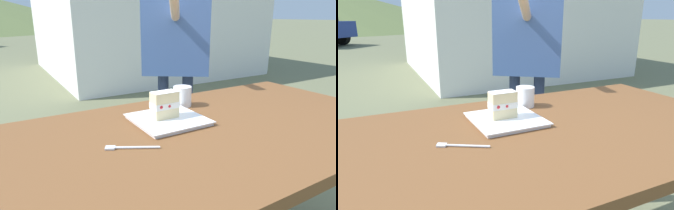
# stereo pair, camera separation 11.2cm
# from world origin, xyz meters

# --- Properties ---
(patio_table) EXTENTS (1.57, 0.87, 0.77)m
(patio_table) POSITION_xyz_m (0.00, 0.00, 0.67)
(patio_table) COLOR brown
(patio_table) RESTS_ON ground
(dessert_plate) EXTENTS (0.26, 0.26, 0.02)m
(dessert_plate) POSITION_xyz_m (0.12, -0.13, 0.78)
(dessert_plate) COLOR white
(dessert_plate) RESTS_ON patio_table
(cake_slice) EXTENTS (0.10, 0.07, 0.10)m
(cake_slice) POSITION_xyz_m (0.13, -0.14, 0.84)
(cake_slice) COLOR beige
(cake_slice) RESTS_ON dessert_plate
(dessert_fork) EXTENTS (0.16, 0.10, 0.01)m
(dessert_fork) POSITION_xyz_m (0.35, 0.02, 0.78)
(dessert_fork) COLOR silver
(dessert_fork) RESTS_ON patio_table
(coffee_cup) EXTENTS (0.08, 0.08, 0.09)m
(coffee_cup) POSITION_xyz_m (-0.04, -0.28, 0.82)
(coffee_cup) COLOR white
(coffee_cup) RESTS_ON patio_table
(diner_person) EXTENTS (0.51, 0.59, 1.57)m
(diner_person) POSITION_xyz_m (-0.36, -0.84, 1.05)
(diner_person) COLOR navy
(diner_person) RESTS_ON ground
(patio_building) EXTENTS (3.90, 3.82, 2.46)m
(patio_building) POSITION_xyz_m (-2.25, -5.22, 1.23)
(patio_building) COLOR silver
(patio_building) RESTS_ON ground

